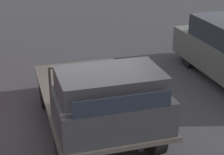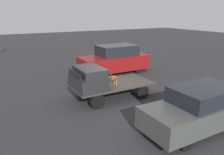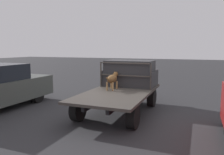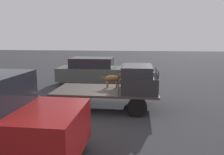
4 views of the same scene
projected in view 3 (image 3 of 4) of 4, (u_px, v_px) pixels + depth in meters
name	position (u px, v px, depth m)	size (l,w,h in m)	color
ground_plane	(119.00, 113.00, 7.57)	(80.00, 80.00, 0.00)	#2D2D30
flatbed_truck	(119.00, 97.00, 7.50)	(4.10, 2.07, 0.76)	black
truck_cab	(130.00, 74.00, 8.61)	(1.34, 1.95, 1.00)	#28282B
truck_headboard	(125.00, 71.00, 7.94)	(0.04, 1.95, 0.95)	#3D3833
dog	(113.00, 79.00, 7.78)	(1.00, 0.29, 0.64)	#9E7547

